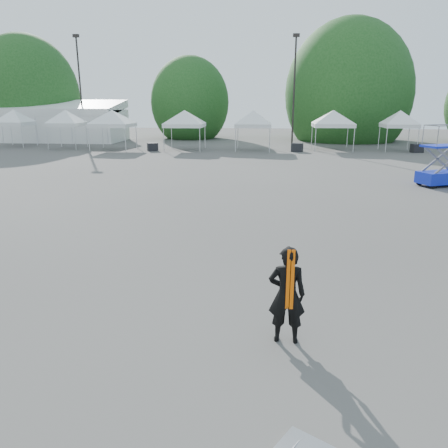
{
  "coord_description": "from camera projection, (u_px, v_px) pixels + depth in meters",
  "views": [
    {
      "loc": [
        0.76,
        -9.85,
        4.03
      ],
      "look_at": [
        -0.2,
        -0.19,
        1.3
      ],
      "focal_mm": 35.0,
      "sensor_mm": 36.0,
      "label": 1
    }
  ],
  "objects": [
    {
      "name": "crate_mid",
      "position": [
        297.0,
        147.0,
        36.19
      ],
      "size": [
        1.05,
        0.91,
        0.71
      ],
      "primitive_type": "cube",
      "rotation": [
        0.0,
        0.0,
        -0.25
      ],
      "color": "black",
      "rests_on": "ground"
    },
    {
      "name": "tent_d",
      "position": [
        185.0,
        113.0,
        36.77
      ],
      "size": [
        4.54,
        4.54,
        3.88
      ],
      "color": "silver",
      "rests_on": "ground"
    },
    {
      "name": "tent_b",
      "position": [
        65.0,
        113.0,
        38.11
      ],
      "size": [
        3.8,
        3.8,
        3.88
      ],
      "color": "silver",
      "rests_on": "ground"
    },
    {
      "name": "tent_f",
      "position": [
        334.0,
        113.0,
        36.89
      ],
      "size": [
        4.69,
        4.69,
        3.88
      ],
      "color": "silver",
      "rests_on": "ground"
    },
    {
      "name": "light_pole_east",
      "position": [
        294.0,
        84.0,
        39.47
      ],
      "size": [
        0.6,
        0.25,
        9.8
      ],
      "color": "black",
      "rests_on": "ground"
    },
    {
      "name": "tent_e",
      "position": [
        254.0,
        114.0,
        36.45
      ],
      "size": [
        4.25,
        4.25,
        3.88
      ],
      "color": "silver",
      "rests_on": "ground"
    },
    {
      "name": "ground",
      "position": [
        233.0,
        274.0,
        10.6
      ],
      "size": [
        120.0,
        120.0,
        0.0
      ],
      "primitive_type": "plane",
      "color": "#474442",
      "rests_on": "ground"
    },
    {
      "name": "tent_g",
      "position": [
        400.0,
        114.0,
        36.14
      ],
      "size": [
        3.8,
        3.8,
        3.88
      ],
      "color": "silver",
      "rests_on": "ground"
    },
    {
      "name": "crate_east",
      "position": [
        417.0,
        148.0,
        35.64
      ],
      "size": [
        1.01,
        0.86,
        0.68
      ],
      "primitive_type": "cube",
      "rotation": [
        0.0,
        0.0,
        0.23
      ],
      "color": "black",
      "rests_on": "ground"
    },
    {
      "name": "tree_mid_w",
      "position": [
        190.0,
        102.0,
        48.61
      ],
      "size": [
        4.16,
        4.16,
        6.33
      ],
      "color": "#382314",
      "rests_on": "ground"
    },
    {
      "name": "tree_mid_e",
      "position": [
        348.0,
        93.0,
        45.79
      ],
      "size": [
        5.12,
        5.12,
        7.79
      ],
      "color": "#382314",
      "rests_on": "ground"
    },
    {
      "name": "tent_c",
      "position": [
        112.0,
        113.0,
        37.0
      ],
      "size": [
        4.69,
        4.69,
        3.88
      ],
      "color": "silver",
      "rests_on": "ground"
    },
    {
      "name": "light_pole_west",
      "position": [
        80.0,
        83.0,
        43.32
      ],
      "size": [
        0.6,
        0.25,
        10.3
      ],
      "color": "black",
      "rests_on": "ground"
    },
    {
      "name": "scissor_lift",
      "position": [
        444.0,
        156.0,
        21.22
      ],
      "size": [
        2.56,
        1.96,
        2.96
      ],
      "rotation": [
        0.0,
        0.0,
        0.41
      ],
      "color": "#0E2BB6",
      "rests_on": "ground"
    },
    {
      "name": "crate_west",
      "position": [
        153.0,
        147.0,
        36.78
      ],
      "size": [
        1.05,
        0.95,
        0.67
      ],
      "primitive_type": "cube",
      "rotation": [
        0.0,
        0.0,
        0.39
      ],
      "color": "black",
      "rests_on": "ground"
    },
    {
      "name": "marquee",
      "position": [
        50.0,
        122.0,
        45.69
      ],
      "size": [
        15.0,
        6.25,
        4.23
      ],
      "color": "white",
      "rests_on": "ground"
    },
    {
      "name": "man",
      "position": [
        287.0,
        295.0,
        7.4
      ],
      "size": [
        0.64,
        0.42,
        1.74
      ],
      "rotation": [
        0.0,
        0.0,
        3.13
      ],
      "color": "black",
      "rests_on": "ground"
    },
    {
      "name": "tree_far_w",
      "position": [
        26.0,
        97.0,
        48.25
      ],
      "size": [
        4.8,
        4.8,
        7.3
      ],
      "color": "#382314",
      "rests_on": "ground"
    },
    {
      "name": "tent_a",
      "position": [
        14.0,
        113.0,
        39.68
      ],
      "size": [
        3.8,
        3.8,
        3.88
      ],
      "color": "silver",
      "rests_on": "ground"
    }
  ]
}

